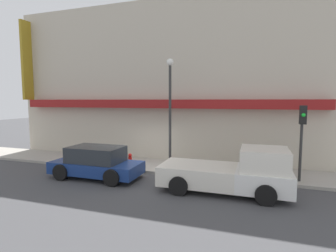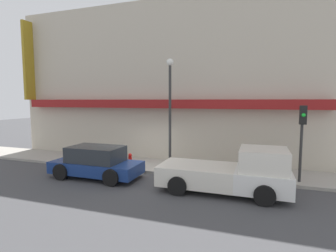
# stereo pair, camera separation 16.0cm
# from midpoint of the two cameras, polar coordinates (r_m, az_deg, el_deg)

# --- Properties ---
(ground_plane) EXTENTS (80.00, 80.00, 0.00)m
(ground_plane) POSITION_cam_midpoint_polar(r_m,az_deg,el_deg) (13.64, -6.77, -10.10)
(ground_plane) COLOR #424244
(sidewalk) EXTENTS (36.00, 2.76, 0.14)m
(sidewalk) POSITION_cam_midpoint_polar(r_m,az_deg,el_deg) (14.84, -4.49, -8.51)
(sidewalk) COLOR #9E998E
(sidewalk) RESTS_ON ground
(building) EXTENTS (19.80, 3.80, 9.55)m
(building) POSITION_cam_midpoint_polar(r_m,az_deg,el_deg) (17.10, -0.88, 9.24)
(building) COLOR #BCB29E
(building) RESTS_ON ground
(pickup_truck) EXTENTS (5.14, 2.24, 1.85)m
(pickup_truck) POSITION_cam_midpoint_polar(r_m,az_deg,el_deg) (10.91, 13.49, -9.81)
(pickup_truck) COLOR white
(pickup_truck) RESTS_ON ground
(parked_car) EXTENTS (4.31, 1.99, 1.50)m
(parked_car) POSITION_cam_midpoint_polar(r_m,az_deg,el_deg) (13.05, -15.67, -7.66)
(parked_car) COLOR navy
(parked_car) RESTS_ON ground
(fire_hydrant) EXTENTS (0.20, 0.20, 0.75)m
(fire_hydrant) POSITION_cam_midpoint_polar(r_m,az_deg,el_deg) (14.12, -8.58, -7.44)
(fire_hydrant) COLOR red
(fire_hydrant) RESTS_ON sidewalk
(street_lamp) EXTENTS (0.36, 0.36, 5.65)m
(street_lamp) POSITION_cam_midpoint_polar(r_m,az_deg,el_deg) (13.47, 0.11, 5.51)
(street_lamp) COLOR #2D2D2D
(street_lamp) RESTS_ON sidewalk
(traffic_light) EXTENTS (0.28, 0.42, 3.33)m
(traffic_light) POSITION_cam_midpoint_polar(r_m,az_deg,el_deg) (12.58, 26.82, -0.66)
(traffic_light) COLOR #2D2D2D
(traffic_light) RESTS_ON sidewalk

